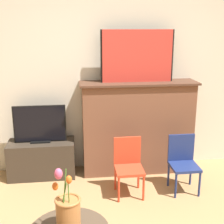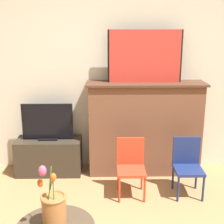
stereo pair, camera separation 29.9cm
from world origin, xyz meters
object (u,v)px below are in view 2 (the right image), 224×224
Objects in this scene: painting at (145,56)px; vase_tulips at (54,209)px; chair_red at (131,164)px; chair_blue at (187,163)px; tv_monitor at (47,122)px.

painting reaches higher than vase_tulips.
chair_red is 1.00× the size of chair_blue.
chair_red is at bearing -108.59° from painting.
chair_red is at bearing -28.58° from tv_monitor.
vase_tulips reaches higher than chair_blue.
tv_monitor reaches higher than chair_red.
vase_tulips is at bearing -78.53° from tv_monitor.
vase_tulips reaches higher than chair_red.
chair_blue is (1.61, -0.53, -0.31)m from tv_monitor.
painting is 1.42m from tv_monitor.
tv_monitor reaches higher than chair_blue.
tv_monitor is 0.99× the size of chair_red.
tv_monitor is at bearing 101.47° from vase_tulips.
chair_blue is (0.43, -0.56, -1.11)m from painting.
vase_tulips reaches higher than tv_monitor.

